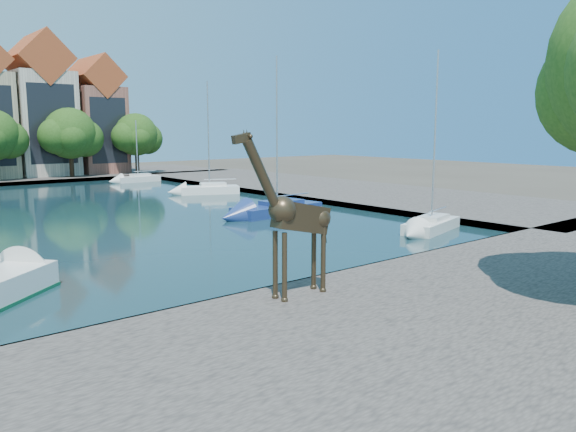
% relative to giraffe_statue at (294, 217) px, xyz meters
% --- Properties ---
extents(ground, '(160.00, 160.00, 0.00)m').
position_rel_giraffe_statue_xyz_m(ground, '(0.31, 1.50, -3.12)').
color(ground, '#38332B').
rests_on(ground, ground).
extents(water_basin, '(38.00, 50.00, 0.08)m').
position_rel_giraffe_statue_xyz_m(water_basin, '(0.31, 25.50, -3.08)').
color(water_basin, black).
rests_on(water_basin, ground).
extents(near_quay, '(50.00, 14.00, 0.50)m').
position_rel_giraffe_statue_xyz_m(near_quay, '(0.31, -5.50, -2.87)').
color(near_quay, '#524C47').
rests_on(near_quay, ground).
extents(right_quay, '(14.00, 52.00, 0.50)m').
position_rel_giraffe_statue_xyz_m(right_quay, '(25.31, 25.50, -2.87)').
color(right_quay, '#524C47').
rests_on(right_quay, ground).
extents(townhouse_east_mid, '(6.43, 9.18, 16.65)m').
position_rel_giraffe_statue_xyz_m(townhouse_east_mid, '(8.81, 57.49, 4.98)').
color(townhouse_east_mid, '#BEB3A2').
rests_on(townhouse_east_mid, far_quay).
extents(townhouse_east_end, '(5.44, 9.18, 14.43)m').
position_rel_giraffe_statue_xyz_m(townhouse_east_end, '(15.31, 57.49, 3.99)').
color(townhouse_east_end, brown).
rests_on(townhouse_east_end, far_quay).
extents(far_tree_east, '(7.54, 5.80, 7.84)m').
position_rel_giraffe_statue_xyz_m(far_tree_east, '(10.42, 52.00, 2.12)').
color(far_tree_east, '#332114').
rests_on(far_tree_east, far_quay).
extents(far_tree_far_east, '(6.76, 5.20, 7.36)m').
position_rel_giraffe_statue_xyz_m(far_tree_far_east, '(18.41, 52.00, 1.95)').
color(far_tree_far_east, '#332114').
rests_on(far_tree_far_east, far_quay).
extents(giraffe_statue, '(3.73, 0.66, 5.34)m').
position_rel_giraffe_statue_xyz_m(giraffe_statue, '(0.00, 0.00, 0.00)').
color(giraffe_statue, '#35291A').
rests_on(giraffe_statue, near_quay).
extents(sailboat_right_a, '(5.12, 2.90, 10.19)m').
position_rel_giraffe_statue_xyz_m(sailboat_right_a, '(15.31, 5.84, -2.54)').
color(sailboat_right_a, silver).
rests_on(sailboat_right_a, water_basin).
extents(sailboat_right_b, '(6.80, 2.83, 10.66)m').
position_rel_giraffe_statue_xyz_m(sailboat_right_b, '(12.31, 16.47, -2.52)').
color(sailboat_right_b, navy).
rests_on(sailboat_right_b, water_basin).
extents(sailboat_right_c, '(5.51, 3.79, 10.04)m').
position_rel_giraffe_statue_xyz_m(sailboat_right_c, '(15.31, 30.20, -2.48)').
color(sailboat_right_c, white).
rests_on(sailboat_right_c, water_basin).
extents(sailboat_right_d, '(4.78, 1.75, 6.82)m').
position_rel_giraffe_statue_xyz_m(sailboat_right_d, '(15.31, 45.35, -2.56)').
color(sailboat_right_d, silver).
rests_on(sailboat_right_d, water_basin).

